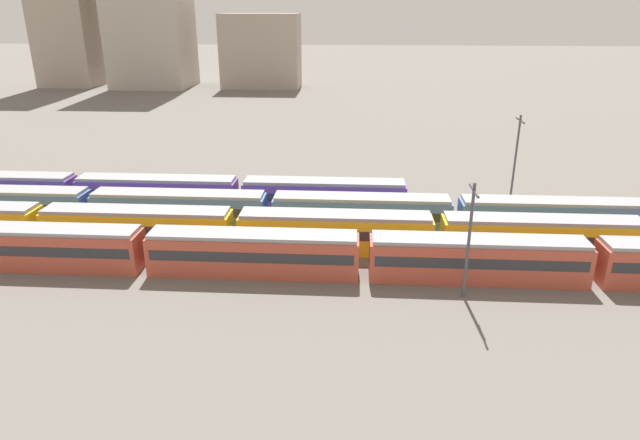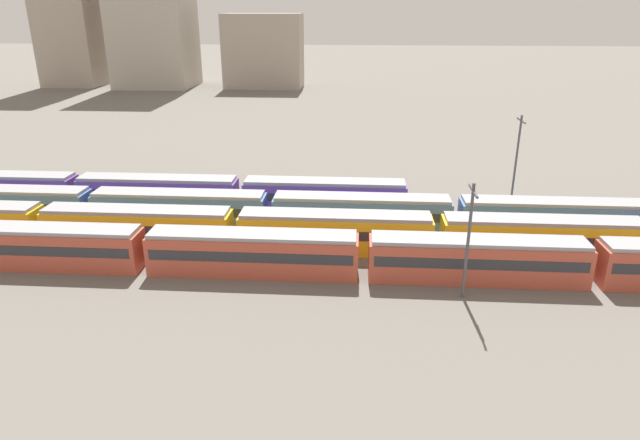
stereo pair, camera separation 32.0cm
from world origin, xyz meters
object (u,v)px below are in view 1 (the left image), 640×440
at_px(train_track_3, 158,193).
at_px(catenary_pole_1, 516,157).
at_px(train_track_0, 593,262).
at_px(train_track_1, 235,229).
at_px(train_track_2, 455,215).
at_px(catenary_pole_0, 469,235).

height_order(train_track_3, catenary_pole_1, catenary_pole_1).
bearing_deg(train_track_0, catenary_pole_1, 96.02).
bearing_deg(train_track_1, train_track_2, 13.68).
bearing_deg(catenary_pole_0, train_track_0, 15.73).
relative_size(train_track_3, catenary_pole_1, 5.25).
xyz_separation_m(catenary_pole_0, catenary_pole_1, (9.02, 21.80, 0.60)).
distance_m(train_track_1, train_track_2, 21.99).
height_order(train_track_0, train_track_1, same).
xyz_separation_m(train_track_3, catenary_pole_1, (40.11, 3.11, 3.96)).
bearing_deg(train_track_2, catenary_pole_1, 47.30).
bearing_deg(train_track_3, catenary_pole_0, -31.02).
bearing_deg(train_track_0, catenary_pole_0, -164.27).
height_order(catenary_pole_0, catenary_pole_1, catenary_pole_1).
bearing_deg(train_track_2, train_track_3, 170.89).
distance_m(train_track_0, train_track_2, 14.18).
bearing_deg(catenary_pole_0, train_track_3, 148.98).
bearing_deg(train_track_3, train_track_2, -9.11).
xyz_separation_m(train_track_2, train_track_3, (-32.44, 5.20, -0.00)).
xyz_separation_m(train_track_1, catenary_pole_0, (20.01, -8.30, 3.37)).
relative_size(train_track_2, train_track_3, 2.02).
height_order(train_track_2, train_track_3, same).
distance_m(train_track_0, train_track_3, 44.88).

